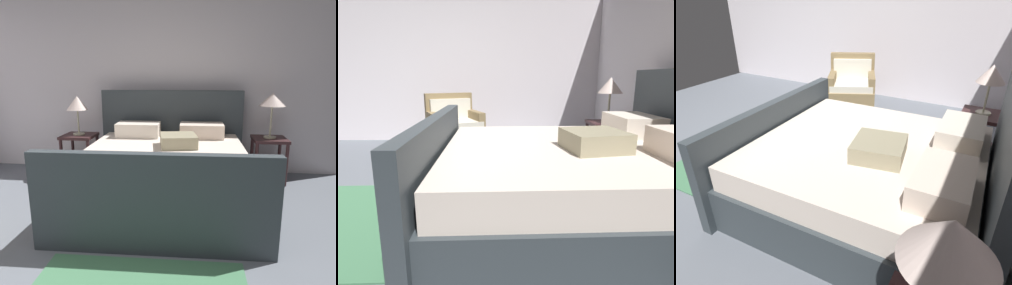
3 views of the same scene
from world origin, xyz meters
The scene contains 7 objects.
ground_plane centered at (0.00, 0.00, -0.01)m, with size 5.43×6.04×0.02m, color slate.
wall_side_left centered at (-2.78, 0.00, 1.28)m, with size 0.12×6.16×2.56m, color silver.
bed centered at (0.36, 1.85, 0.35)m, with size 2.02×2.18×1.21m.
nightstand_left centered at (-0.95, 2.59, 0.40)m, with size 0.44×0.44×0.60m.
table_lamp_left centered at (-0.95, 2.59, 1.03)m, with size 0.29×0.29×0.54m.
armchair centered at (-1.72, 0.58, 0.35)m, with size 0.97×0.96×0.90m.
area_rug centered at (0.36, 0.11, 0.01)m, with size 1.49×1.15×0.01m, color #437953.
Camera 2 is at (2.47, 1.27, 1.13)m, focal length 30.21 mm.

